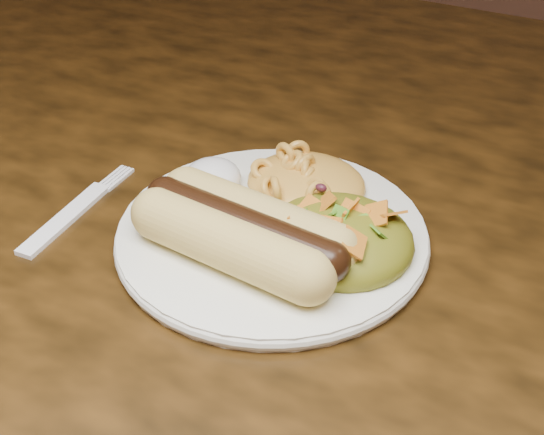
% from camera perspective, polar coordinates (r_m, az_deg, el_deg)
% --- Properties ---
extents(table, '(1.60, 0.90, 0.75)m').
position_cam_1_polar(table, '(0.67, 7.11, -4.98)').
color(table, '#492B0D').
rests_on(table, floor).
extents(plate, '(0.24, 0.24, 0.01)m').
position_cam_1_polar(plate, '(0.56, 0.00, -1.32)').
color(plate, white).
rests_on(plate, table).
extents(hotdog, '(0.14, 0.08, 0.04)m').
position_cam_1_polar(hotdog, '(0.52, -2.21, -0.96)').
color(hotdog, '#DBC361').
rests_on(hotdog, plate).
extents(mac_and_cheese, '(0.12, 0.11, 0.04)m').
position_cam_1_polar(mac_and_cheese, '(0.59, 2.62, 3.73)').
color(mac_and_cheese, '#EEB245').
rests_on(mac_and_cheese, plate).
extents(sour_cream, '(0.05, 0.05, 0.03)m').
position_cam_1_polar(sour_cream, '(0.60, -4.53, 3.49)').
color(sour_cream, white).
rests_on(sour_cream, plate).
extents(taco_salad, '(0.11, 0.10, 0.05)m').
position_cam_1_polar(taco_salad, '(0.53, 5.08, -0.70)').
color(taco_salad, '#A36715').
rests_on(taco_salad, plate).
extents(fork, '(0.02, 0.13, 0.00)m').
position_cam_1_polar(fork, '(0.60, -15.32, -0.08)').
color(fork, white).
rests_on(fork, table).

